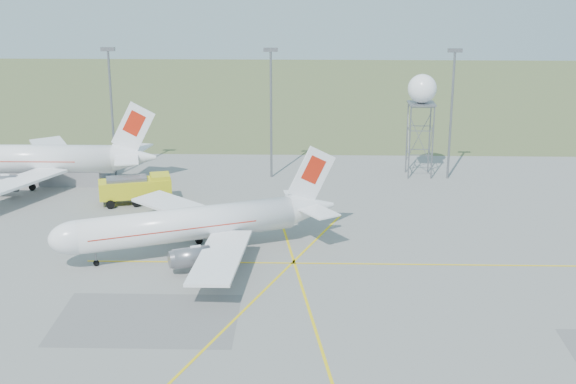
{
  "coord_description": "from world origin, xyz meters",
  "views": [
    {
      "loc": [
        -4.0,
        -56.84,
        35.83
      ],
      "look_at": [
        -6.64,
        40.0,
        5.6
      ],
      "focal_mm": 50.0,
      "sensor_mm": 36.0,
      "label": 1
    }
  ],
  "objects_px": {
    "airliner_main": "(193,224)",
    "radar_tower": "(421,120)",
    "fire_truck": "(137,190)",
    "airliner_far": "(27,159)"
  },
  "relations": [
    {
      "from": "fire_truck",
      "to": "airliner_far",
      "type": "bearing_deg",
      "value": 139.92
    },
    {
      "from": "airliner_main",
      "to": "airliner_far",
      "type": "bearing_deg",
      "value": -65.43
    },
    {
      "from": "airliner_main",
      "to": "airliner_far",
      "type": "distance_m",
      "value": 40.56
    },
    {
      "from": "airliner_main",
      "to": "radar_tower",
      "type": "relative_size",
      "value": 2.08
    },
    {
      "from": "airliner_far",
      "to": "fire_truck",
      "type": "relative_size",
      "value": 3.6
    },
    {
      "from": "airliner_main",
      "to": "airliner_far",
      "type": "relative_size",
      "value": 0.88
    },
    {
      "from": "airliner_main",
      "to": "radar_tower",
      "type": "height_order",
      "value": "radar_tower"
    },
    {
      "from": "airliner_main",
      "to": "fire_truck",
      "type": "height_order",
      "value": "airliner_main"
    },
    {
      "from": "airliner_main",
      "to": "fire_truck",
      "type": "xyz_separation_m",
      "value": [
        -10.73,
        19.19,
        -1.72
      ]
    },
    {
      "from": "radar_tower",
      "to": "airliner_main",
      "type": "bearing_deg",
      "value": -132.27
    }
  ]
}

